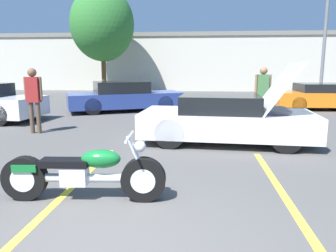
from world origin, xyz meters
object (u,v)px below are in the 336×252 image
(motorcycle, at_px, (84,174))
(parked_car_right_row, at_px, (324,97))
(light_pole, at_px, (327,33))
(show_car_hood_open, at_px, (227,119))
(spectator_by_show_car, at_px, (34,95))
(tree_background, at_px, (102,24))
(parked_car_mid_row, at_px, (125,97))
(spectator_near_motorcycle, at_px, (263,90))

(motorcycle, xyz_separation_m, parked_car_right_row, (7.08, 10.72, 0.16))
(light_pole, height_order, motorcycle, light_pole)
(show_car_hood_open, bearing_deg, spectator_by_show_car, 177.07)
(light_pole, xyz_separation_m, tree_background, (-13.46, 2.98, 0.97))
(tree_background, xyz_separation_m, parked_car_right_row, (12.01, -7.25, -4.08))
(light_pole, xyz_separation_m, parked_car_mid_row, (-10.05, -5.63, -3.07))
(parked_car_right_row, bearing_deg, motorcycle, -125.40)
(tree_background, relative_size, parked_car_right_row, 1.61)
(show_car_hood_open, bearing_deg, parked_car_right_row, 59.01)
(light_pole, height_order, parked_car_mid_row, light_pole)
(light_pole, distance_m, motorcycle, 17.56)
(light_pole, relative_size, motorcycle, 2.83)
(light_pole, bearing_deg, parked_car_mid_row, -150.77)
(parked_car_right_row, relative_size, spectator_near_motorcycle, 2.37)
(motorcycle, distance_m, parked_car_right_row, 12.85)
(motorcycle, bearing_deg, parked_car_right_row, 52.82)
(tree_background, height_order, spectator_by_show_car, tree_background)
(tree_background, distance_m, parked_car_mid_row, 10.09)
(spectator_near_motorcycle, bearing_deg, parked_car_mid_row, 152.18)
(tree_background, relative_size, spectator_near_motorcycle, 3.81)
(spectator_near_motorcycle, distance_m, spectator_by_show_car, 7.01)
(tree_background, distance_m, show_car_hood_open, 16.39)
(motorcycle, height_order, spectator_by_show_car, spectator_by_show_car)
(light_pole, height_order, show_car_hood_open, light_pole)
(show_car_hood_open, bearing_deg, motorcycle, -117.21)
(spectator_by_show_car, bearing_deg, motorcycle, -56.08)
(spectator_by_show_car, bearing_deg, parked_car_mid_row, 73.34)
(light_pole, xyz_separation_m, spectator_by_show_car, (-11.52, -10.53, -2.56))
(tree_background, xyz_separation_m, spectator_near_motorcycle, (8.60, -11.34, -3.51))
(parked_car_mid_row, bearing_deg, spectator_near_motorcycle, -52.40)
(tree_background, relative_size, spectator_by_show_car, 3.88)
(tree_background, relative_size, parked_car_mid_row, 1.39)
(light_pole, relative_size, show_car_hood_open, 1.54)
(motorcycle, distance_m, parked_car_mid_row, 9.50)
(tree_background, bearing_deg, parked_car_right_row, -31.12)
(spectator_by_show_car, bearing_deg, show_car_hood_open, -6.69)
(tree_background, bearing_deg, spectator_near_motorcycle, -52.83)
(parked_car_mid_row, distance_m, parked_car_right_row, 8.71)
(parked_car_mid_row, xyz_separation_m, spectator_by_show_car, (-1.47, -4.91, 0.50))
(motorcycle, xyz_separation_m, show_car_hood_open, (2.30, 3.84, 0.21))
(light_pole, xyz_separation_m, parked_car_right_row, (-1.45, -4.28, -3.11))
(parked_car_mid_row, relative_size, spectator_by_show_car, 2.80)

